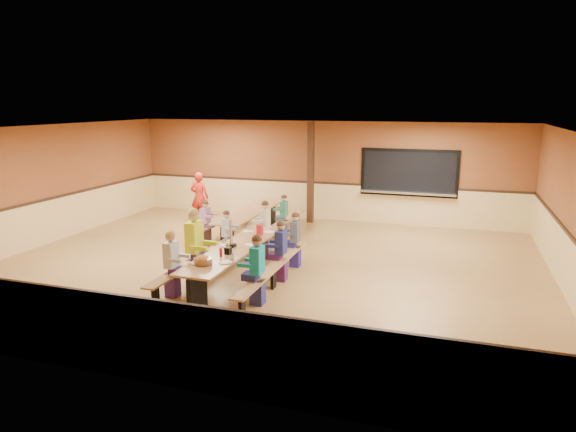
% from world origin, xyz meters
% --- Properties ---
extents(ground, '(12.00, 12.00, 0.00)m').
position_xyz_m(ground, '(0.00, 0.00, 0.00)').
color(ground, olive).
rests_on(ground, ground).
extents(room_envelope, '(12.04, 10.04, 3.02)m').
position_xyz_m(room_envelope, '(0.00, 0.00, 0.69)').
color(room_envelope, brown).
rests_on(room_envelope, ground).
extents(kitchen_pass_through, '(2.78, 0.28, 1.38)m').
position_xyz_m(kitchen_pass_through, '(2.60, 4.96, 1.49)').
color(kitchen_pass_through, black).
rests_on(kitchen_pass_through, ground).
extents(structural_post, '(0.18, 0.18, 3.00)m').
position_xyz_m(structural_post, '(-0.20, 4.40, 1.50)').
color(structural_post, black).
rests_on(structural_post, ground).
extents(cafeteria_table_main, '(1.91, 3.70, 0.74)m').
position_xyz_m(cafeteria_table_main, '(-0.19, -1.25, 0.53)').
color(cafeteria_table_main, '#9A6A3D').
rests_on(cafeteria_table_main, ground).
extents(cafeteria_table_second, '(1.91, 3.70, 0.74)m').
position_xyz_m(cafeteria_table_second, '(-1.24, 2.25, 0.53)').
color(cafeteria_table_second, '#9A6A3D').
rests_on(cafeteria_table_second, ground).
extents(seated_child_white_left, '(0.38, 0.31, 1.24)m').
position_xyz_m(seated_child_white_left, '(-1.01, -2.22, 0.62)').
color(seated_child_white_left, silver).
rests_on(seated_child_white_left, ground).
extents(seated_adult_yellow, '(0.50, 0.41, 1.48)m').
position_xyz_m(seated_adult_yellow, '(-1.01, -1.33, 0.74)').
color(seated_adult_yellow, '#D9F021').
rests_on(seated_adult_yellow, ground).
extents(seated_child_grey_left, '(0.33, 0.27, 1.13)m').
position_xyz_m(seated_child_grey_left, '(-1.01, 0.21, 0.57)').
color(seated_child_grey_left, '#B0B0B0').
rests_on(seated_child_grey_left, ground).
extents(seated_child_teal_right, '(0.40, 0.33, 1.27)m').
position_xyz_m(seated_child_teal_right, '(0.64, -2.09, 0.63)').
color(seated_child_teal_right, teal).
rests_on(seated_child_teal_right, ground).
extents(seated_child_navy_right, '(0.38, 0.31, 1.24)m').
position_xyz_m(seated_child_navy_right, '(0.64, -0.78, 0.62)').
color(seated_child_navy_right, navy).
rests_on(seated_child_navy_right, ground).
extents(seated_child_char_right, '(0.36, 0.30, 1.20)m').
position_xyz_m(seated_child_char_right, '(0.64, 0.19, 0.60)').
color(seated_child_char_right, '#41464A').
rests_on(seated_child_char_right, ground).
extents(seated_child_purple_sec, '(0.32, 0.26, 1.11)m').
position_xyz_m(seated_child_purple_sec, '(-2.06, 1.24, 0.55)').
color(seated_child_purple_sec, '#9F6891').
rests_on(seated_child_purple_sec, ground).
extents(seated_child_green_sec, '(0.33, 0.27, 1.13)m').
position_xyz_m(seated_child_green_sec, '(-0.41, 2.54, 0.56)').
color(seated_child_green_sec, '#33745E').
rests_on(seated_child_green_sec, ground).
extents(seated_child_tan_sec, '(0.38, 0.31, 1.23)m').
position_xyz_m(seated_child_tan_sec, '(-0.41, 1.11, 0.61)').
color(seated_child_tan_sec, beige).
rests_on(seated_child_tan_sec, ground).
extents(standing_woman, '(0.60, 0.43, 1.52)m').
position_xyz_m(standing_woman, '(-3.38, 3.40, 0.76)').
color(standing_woman, red).
rests_on(standing_woman, ground).
extents(punch_pitcher, '(0.16, 0.16, 0.22)m').
position_xyz_m(punch_pitcher, '(-0.08, -0.11, 0.85)').
color(punch_pitcher, red).
rests_on(punch_pitcher, cafeteria_table_main).
extents(chip_bowl, '(0.32, 0.32, 0.15)m').
position_xyz_m(chip_bowl, '(-0.28, -2.37, 0.81)').
color(chip_bowl, orange).
rests_on(chip_bowl, cafeteria_table_main).
extents(napkin_dispenser, '(0.10, 0.14, 0.13)m').
position_xyz_m(napkin_dispenser, '(-0.13, -1.64, 0.80)').
color(napkin_dispenser, black).
rests_on(napkin_dispenser, cafeteria_table_main).
extents(condiment_mustard, '(0.06, 0.06, 0.17)m').
position_xyz_m(condiment_mustard, '(-0.20, -1.49, 0.82)').
color(condiment_mustard, yellow).
rests_on(condiment_mustard, cafeteria_table_main).
extents(condiment_ketchup, '(0.06, 0.06, 0.17)m').
position_xyz_m(condiment_ketchup, '(-0.18, -1.84, 0.82)').
color(condiment_ketchup, '#B2140F').
rests_on(condiment_ketchup, cafeteria_table_main).
extents(table_paddle, '(0.16, 0.16, 0.56)m').
position_xyz_m(table_paddle, '(-0.27, -1.18, 0.88)').
color(table_paddle, black).
rests_on(table_paddle, cafeteria_table_main).
extents(place_settings, '(0.65, 3.30, 0.11)m').
position_xyz_m(place_settings, '(-0.19, -1.25, 0.80)').
color(place_settings, beige).
rests_on(place_settings, cafeteria_table_main).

